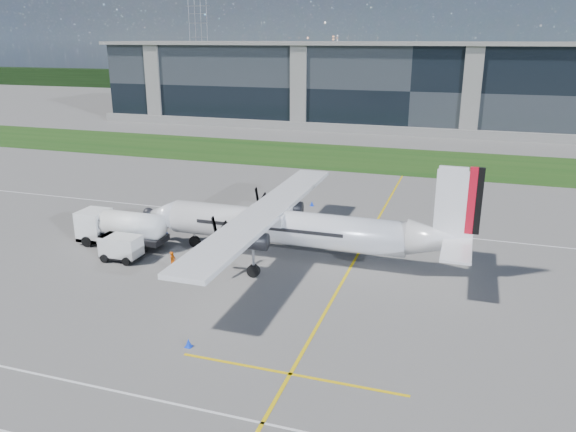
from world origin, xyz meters
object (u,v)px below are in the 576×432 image
Objects in this scene: fuel_tanker_truck at (116,228)px; safety_cone_stbdwing at (312,203)px; safety_cone_nose_stbd at (166,232)px; pylon_west at (199,42)px; safety_cone_portwing at (188,343)px; safety_cone_nose_port at (143,244)px; safety_cone_fwd at (138,240)px; turboprop_aircraft at (297,209)px; baggage_tug at (121,248)px; ground_crew_person at (173,261)px.

fuel_tanker_truck is 19.98m from safety_cone_stbdwing.
safety_cone_nose_stbd is at bearing 52.38° from fuel_tanker_truck.
safety_cone_portwing is at bearing -63.66° from pylon_west.
safety_cone_portwing is 1.00× the size of safety_cone_nose_port.
safety_cone_portwing and safety_cone_fwd have the same top height.
turboprop_aircraft reaches higher than baggage_tug.
baggage_tug reaches higher than safety_cone_portwing.
safety_cone_nose_port is (-5.01, 3.99, -0.67)m from ground_crew_person.
safety_cone_nose_port is at bearing 90.74° from baggage_tug.
safety_cone_portwing and safety_cone_nose_stbd have the same top height.
turboprop_aircraft reaches higher than safety_cone_fwd.
fuel_tanker_truck reaches higher than safety_cone_nose_stbd.
safety_cone_stbdwing is at bearing 52.38° from safety_cone_nose_stbd.
safety_cone_nose_stbd is at bearing 64.59° from safety_cone_fwd.
baggage_tug is at bearing -49.90° from fuel_tanker_truck.
fuel_tanker_truck reaches higher than baggage_tug.
safety_cone_nose_port is (-10.90, 12.87, 0.00)m from safety_cone_portwing.
safety_cone_stbdwing is at bearing 54.23° from safety_cone_fwd.
safety_cone_portwing is at bearing -56.55° from safety_cone_nose_stbd.
turboprop_aircraft is 13.37m from safety_cone_nose_port.
safety_cone_nose_port and safety_cone_fwd have the same top height.
baggage_tug is 6.40× the size of safety_cone_nose_stbd.
turboprop_aircraft is 54.04× the size of safety_cone_nose_port.
safety_cone_nose_port is at bearing -174.41° from turboprop_aircraft.
ground_crew_person reaches higher than safety_cone_nose_stbd.
safety_cone_portwing is at bearing -48.77° from safety_cone_fwd.
turboprop_aircraft is 14.13m from safety_cone_fwd.
safety_cone_nose_stbd is at bearing 171.64° from turboprop_aircraft.
safety_cone_nose_port is at bearing 57.79° from ground_crew_person.
fuel_tanker_truck is 15.71× the size of safety_cone_nose_port.
turboprop_aircraft is 14.99m from safety_cone_stbdwing.
baggage_tug is at bearing -89.26° from safety_cone_nose_port.
pylon_west is 156.86m from fuel_tanker_truck.
fuel_tanker_truck is (63.72, -142.69, -13.53)m from pylon_west.
safety_cone_nose_port is 1.00× the size of safety_cone_nose_stbd.
safety_cone_nose_stbd is at bearing 123.45° from safety_cone_portwing.
turboprop_aircraft reaches higher than ground_crew_person.
baggage_tug is 14.68m from safety_cone_portwing.
turboprop_aircraft is 15.29m from fuel_tanker_truck.
safety_cone_nose_stbd is at bearing -64.54° from pylon_west.
baggage_tug is at bearing -161.44° from turboprop_aircraft.
pylon_west is 16.25× the size of ground_crew_person.
pylon_west is at bearing 120.89° from safety_cone_stbdwing.
ground_crew_person is at bearing -64.13° from pylon_west.
fuel_tanker_truck is 2.57m from safety_cone_nose_port.
ground_crew_person is 20.09m from safety_cone_stbdwing.
safety_cone_portwing is (5.89, -8.88, -0.67)m from ground_crew_person.
safety_cone_portwing is at bearing -42.18° from baggage_tug.
turboprop_aircraft is at bearing 82.53° from safety_cone_portwing.
turboprop_aircraft is 54.04× the size of safety_cone_nose_stbd.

